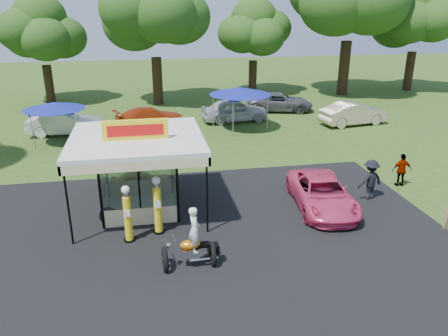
{
  "coord_description": "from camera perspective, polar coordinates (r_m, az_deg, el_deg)",
  "views": [
    {
      "loc": [
        -1.59,
        -12.65,
        8.51
      ],
      "look_at": [
        1.5,
        4.0,
        2.09
      ],
      "focal_mm": 35.0,
      "sensor_mm": 36.0,
      "label": 1
    }
  ],
  "objects": [
    {
      "name": "tent_west",
      "position": [
        29.79,
        -21.33,
        7.54
      ],
      "size": [
        3.82,
        3.82,
        2.67
      ],
      "rotation": [
        0.0,
        0.0,
        0.02
      ],
      "color": "gray",
      "rests_on": "ground"
    },
    {
      "name": "oak_far_b",
      "position": [
        42.7,
        -22.67,
        15.69
      ],
      "size": [
        7.7,
        7.7,
        9.18
      ],
      "color": "black",
      "rests_on": "ground"
    },
    {
      "name": "oak_far_d",
      "position": [
        43.97,
        3.89,
        17.01
      ],
      "size": [
        7.47,
        7.47,
        8.9
      ],
      "color": "black",
      "rests_on": "ground"
    },
    {
      "name": "gas_pump_right",
      "position": [
        17.07,
        -8.66,
        -5.01
      ],
      "size": [
        0.45,
        0.45,
        2.41
      ],
      "color": "black",
      "rests_on": "ground"
    },
    {
      "name": "kiosk_car",
      "position": [
        21.41,
        -10.83,
        -1.65
      ],
      "size": [
        2.82,
        1.13,
        0.96
      ],
      "primitive_type": "imported",
      "rotation": [
        0.0,
        0.0,
        1.57
      ],
      "color": "yellow",
      "rests_on": "ground"
    },
    {
      "name": "gas_station_kiosk",
      "position": [
        18.88,
        -11.05,
        -0.5
      ],
      "size": [
        5.4,
        5.4,
        4.18
      ],
      "color": "white",
      "rests_on": "ground"
    },
    {
      "name": "motorcycle",
      "position": [
        15.02,
        -4.11,
        -9.74
      ],
      "size": [
        1.96,
        0.98,
        2.31
      ],
      "rotation": [
        0.0,
        0.0,
        0.04
      ],
      "color": "black",
      "rests_on": "ground"
    },
    {
      "name": "bg_car_b",
      "position": [
        32.27,
        -9.65,
        6.52
      ],
      "size": [
        5.42,
        3.43,
        1.46
      ],
      "primitive_type": "imported",
      "rotation": [
        0.0,
        0.0,
        1.87
      ],
      "color": "#AE340D",
      "rests_on": "ground"
    },
    {
      "name": "oak_far_f",
      "position": [
        49.38,
        23.84,
        17.08
      ],
      "size": [
        8.75,
        8.75,
        10.54
      ],
      "color": "black",
      "rests_on": "ground"
    },
    {
      "name": "bg_car_c",
      "position": [
        33.49,
        1.4,
        7.55
      ],
      "size": [
        5.22,
        2.52,
        1.72
      ],
      "primitive_type": "imported",
      "rotation": [
        0.0,
        0.0,
        1.67
      ],
      "color": "silver",
      "rests_on": "ground"
    },
    {
      "name": "ground",
      "position": [
        15.32,
        -2.86,
        -12.99
      ],
      "size": [
        120.0,
        120.0,
        0.0
      ],
      "primitive_type": "plane",
      "color": "#2F4F18",
      "rests_on": "ground"
    },
    {
      "name": "oak_far_c",
      "position": [
        39.25,
        -9.12,
        18.8
      ],
      "size": [
        9.8,
        9.8,
        11.55
      ],
      "color": "black",
      "rests_on": "ground"
    },
    {
      "name": "asphalt_apron",
      "position": [
        17.0,
        -3.79,
        -9.23
      ],
      "size": [
        20.0,
        14.0,
        0.04
      ],
      "primitive_type": "cube",
      "color": "black",
      "rests_on": "ground"
    },
    {
      "name": "pink_sedan",
      "position": [
        19.61,
        12.69,
        -3.26
      ],
      "size": [
        2.8,
        5.19,
        1.38
      ],
      "primitive_type": "imported",
      "rotation": [
        0.0,
        0.0,
        -0.1
      ],
      "color": "#E73E72",
      "rests_on": "ground"
    },
    {
      "name": "spectator_east_a",
      "position": [
        20.97,
        18.56,
        -1.48
      ],
      "size": [
        1.37,
        0.97,
        1.91
      ],
      "primitive_type": "imported",
      "rotation": [
        0.0,
        0.0,
        3.37
      ],
      "color": "black",
      "rests_on": "ground"
    },
    {
      "name": "bg_car_a",
      "position": [
        31.9,
        -19.99,
        5.55
      ],
      "size": [
        5.01,
        1.92,
        1.63
      ],
      "primitive_type": "imported",
      "rotation": [
        0.0,
        0.0,
        1.53
      ],
      "color": "white",
      "rests_on": "ground"
    },
    {
      "name": "spectator_east_b",
      "position": [
        23.08,
        22.2,
        -0.26
      ],
      "size": [
        1.02,
        0.51,
        1.67
      ],
      "primitive_type": "imported",
      "rotation": [
        0.0,
        0.0,
        3.03
      ],
      "color": "gray",
      "rests_on": "ground"
    },
    {
      "name": "spare_tires",
      "position": [
        18.55,
        -14.79,
        -6.07
      ],
      "size": [
        0.89,
        0.65,
        0.73
      ],
      "rotation": [
        0.0,
        0.0,
        0.23
      ],
      "color": "black",
      "rests_on": "ground"
    },
    {
      "name": "gas_pump_left",
      "position": [
        16.72,
        -12.47,
        -6.07
      ],
      "size": [
        0.43,
        0.43,
        2.3
      ],
      "color": "black",
      "rests_on": "ground"
    },
    {
      "name": "bg_car_e",
      "position": [
        33.96,
        16.57,
        6.84
      ],
      "size": [
        5.28,
        2.56,
        1.67
      ],
      "primitive_type": "imported",
      "rotation": [
        0.0,
        0.0,
        1.73
      ],
      "color": "beige",
      "rests_on": "ground"
    },
    {
      "name": "bg_car_d",
      "position": [
        37.13,
        7.28,
        8.54
      ],
      "size": [
        5.88,
        3.7,
        1.51
      ],
      "primitive_type": "imported",
      "rotation": [
        0.0,
        0.0,
        1.34
      ],
      "color": "#4D4C4F",
      "rests_on": "ground"
    },
    {
      "name": "tent_east",
      "position": [
        30.94,
        2.12,
        9.99
      ],
      "size": [
        4.32,
        4.32,
        3.02
      ],
      "rotation": [
        0.0,
        0.0,
        0.34
      ],
      "color": "gray",
      "rests_on": "ground"
    }
  ]
}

